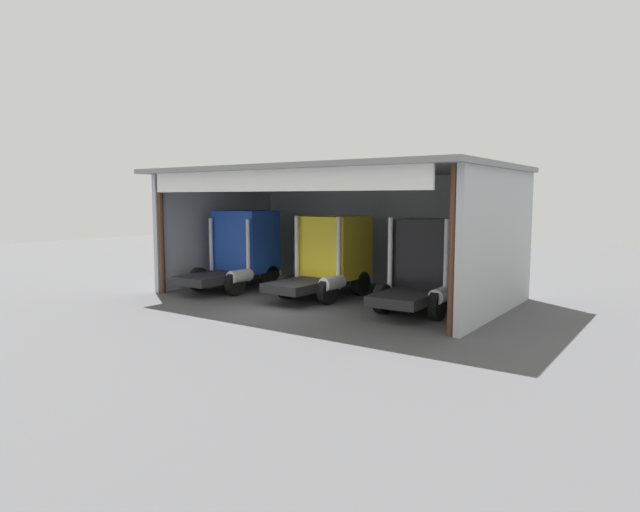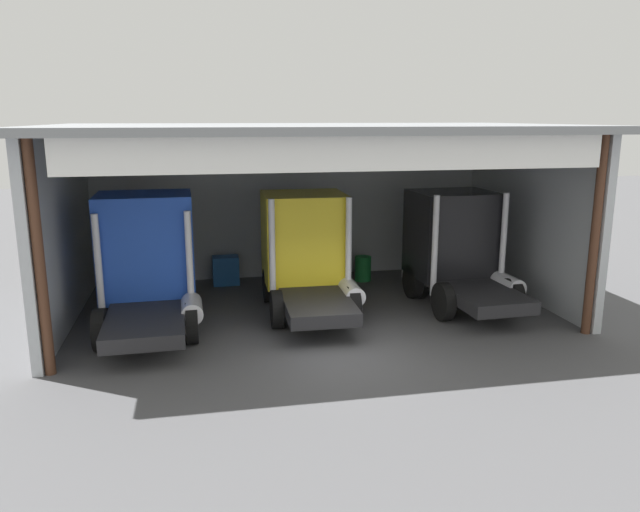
% 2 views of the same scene
% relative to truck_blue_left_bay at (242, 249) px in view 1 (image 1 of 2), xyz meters
% --- Properties ---
extents(ground_plane, '(80.00, 80.00, 0.00)m').
position_rel_truck_blue_left_bay_xyz_m(ground_plane, '(4.79, -3.19, -1.88)').
color(ground_plane, '#4C4C4F').
rests_on(ground_plane, ground).
extents(workshop_shed, '(14.75, 8.93, 5.53)m').
position_rel_truck_blue_left_bay_xyz_m(workshop_shed, '(4.79, 1.65, 1.90)').
color(workshop_shed, '#ADB2B7').
rests_on(workshop_shed, ground).
extents(truck_blue_left_bay, '(2.78, 5.10, 3.68)m').
position_rel_truck_blue_left_bay_xyz_m(truck_blue_left_bay, '(0.00, 0.00, 0.00)').
color(truck_blue_left_bay, '#1E47B7').
rests_on(truck_blue_left_bay, ground).
extents(truck_yellow_center_bay, '(2.65, 5.27, 3.51)m').
position_rel_truck_blue_left_bay_xyz_m(truck_yellow_center_bay, '(4.59, 0.74, -0.06)').
color(truck_yellow_center_bay, yellow).
rests_on(truck_yellow_center_bay, ground).
extents(truck_black_right_bay, '(2.73, 4.92, 3.55)m').
position_rel_truck_blue_left_bay_xyz_m(truck_black_right_bay, '(9.28, 0.37, -0.08)').
color(truck_black_right_bay, black).
rests_on(truck_black_right_bay, ground).
extents(oil_drum, '(0.58, 0.58, 0.88)m').
position_rel_truck_blue_left_bay_xyz_m(oil_drum, '(7.14, 3.48, -1.44)').
color(oil_drum, '#197233').
rests_on(oil_drum, ground).
extents(tool_cart, '(0.90, 0.60, 1.00)m').
position_rel_truck_blue_left_bay_xyz_m(tool_cart, '(2.30, 3.93, -1.38)').
color(tool_cart, '#1E59A5').
rests_on(tool_cart, ground).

